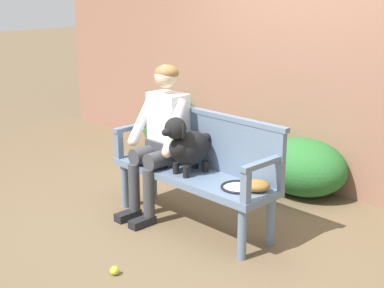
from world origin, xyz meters
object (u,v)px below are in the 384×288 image
object	(u,v)px
dog_on_bench	(187,145)
tennis_ball	(114,271)
tennis_racket	(240,186)
baseball_glove	(256,186)
garden_bench	(192,180)
person_seated	(162,134)

from	to	relation	value
dog_on_bench	tennis_ball	distance (m)	1.20
tennis_racket	tennis_ball	bearing A→B (deg)	-105.37
dog_on_bench	baseball_glove	world-z (taller)	dog_on_bench
tennis_racket	tennis_ball	size ratio (longest dim) A/B	8.82
dog_on_bench	tennis_ball	size ratio (longest dim) A/B	7.75
baseball_glove	garden_bench	bearing A→B (deg)	144.03
dog_on_bench	tennis_racket	size ratio (longest dim) A/B	0.88
tennis_ball	tennis_racket	bearing A→B (deg)	74.63
garden_bench	baseball_glove	world-z (taller)	baseball_glove
tennis_ball	garden_bench	bearing A→B (deg)	102.98
tennis_ball	person_seated	bearing A→B (deg)	121.20
dog_on_bench	baseball_glove	distance (m)	0.70
person_seated	garden_bench	bearing A→B (deg)	1.43
dog_on_bench	tennis_racket	distance (m)	0.58
garden_bench	tennis_ball	world-z (taller)	garden_bench
garden_bench	person_seated	size ratio (longest dim) A/B	1.18
dog_on_bench	baseball_glove	bearing A→B (deg)	8.61
garden_bench	dog_on_bench	xyz separation A→B (m)	(-0.00, -0.06, 0.32)
tennis_racket	tennis_ball	xyz separation A→B (m)	(-0.28, -1.04, -0.45)
garden_bench	tennis_racket	xyz separation A→B (m)	(0.52, 0.03, 0.08)
person_seated	tennis_ball	distance (m)	1.37
dog_on_bench	tennis_racket	bearing A→B (deg)	9.29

